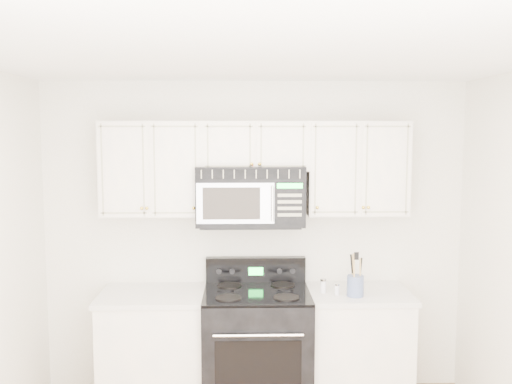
{
  "coord_description": "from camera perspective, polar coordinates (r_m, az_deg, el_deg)",
  "views": [
    {
      "loc": [
        -0.12,
        -2.98,
        2.2
      ],
      "look_at": [
        0.0,
        1.3,
        1.73
      ],
      "focal_mm": 40.0,
      "sensor_mm": 36.0,
      "label": 1
    }
  ],
  "objects": [
    {
      "name": "shaker_salt",
      "position": [
        4.59,
        6.74,
        -9.28
      ],
      "size": [
        0.05,
        0.05,
        0.11
      ],
      "color": "silver",
      "rests_on": "base_cabinet_right"
    },
    {
      "name": "range",
      "position": [
        4.7,
        0.07,
        -15.19
      ],
      "size": [
        0.83,
        0.75,
        1.14
      ],
      "color": "black",
      "rests_on": "ground"
    },
    {
      "name": "base_cabinet_left",
      "position": [
        4.81,
        -10.0,
        -15.55
      ],
      "size": [
        0.86,
        0.65,
        0.92
      ],
      "color": "white",
      "rests_on": "ground"
    },
    {
      "name": "upper_cabinets",
      "position": [
        4.57,
        -0.1,
        2.87
      ],
      "size": [
        2.44,
        0.37,
        0.75
      ],
      "color": "white",
      "rests_on": "ground"
    },
    {
      "name": "shaker_pepper",
      "position": [
        4.55,
        8.1,
        -9.59
      ],
      "size": [
        0.04,
        0.04,
        0.09
      ],
      "color": "silver",
      "rests_on": "base_cabinet_right"
    },
    {
      "name": "room",
      "position": [
        3.11,
        0.67,
        -10.59
      ],
      "size": [
        3.51,
        3.51,
        2.61
      ],
      "color": "brown",
      "rests_on": "ground"
    },
    {
      "name": "utensil_crock",
      "position": [
        4.53,
        9.9,
        -9.14
      ],
      "size": [
        0.13,
        0.13,
        0.34
      ],
      "color": "#4B5B8B",
      "rests_on": "base_cabinet_right"
    },
    {
      "name": "base_cabinet_right",
      "position": [
        4.84,
        9.81,
        -15.36
      ],
      "size": [
        0.86,
        0.65,
        0.92
      ],
      "color": "white",
      "rests_on": "ground"
    },
    {
      "name": "microwave",
      "position": [
        4.54,
        -0.58,
        -0.31
      ],
      "size": [
        0.85,
        0.47,
        0.47
      ],
      "color": "black",
      "rests_on": "ground"
    }
  ]
}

